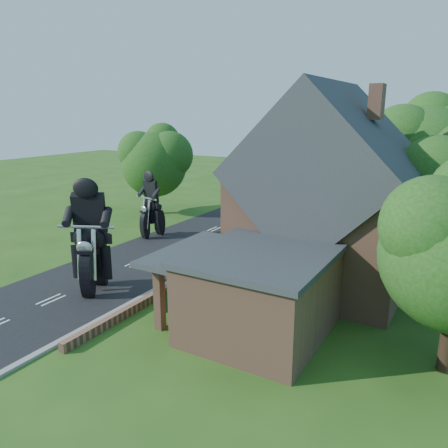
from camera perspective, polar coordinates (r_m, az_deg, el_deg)
The scene contains 17 objects.
ground at distance 24.57m, azimuth -16.17°, elevation -7.02°, with size 120.00×120.00×0.00m, color #274D15.
road at distance 24.57m, azimuth -16.17°, elevation -7.00°, with size 7.00×80.00×0.02m, color black.
kerb at distance 22.20m, azimuth -9.54°, elevation -8.82°, with size 0.30×80.00×0.12m, color gray.
garden_wall at distance 25.58m, azimuth -1.27°, elevation -5.09°, with size 0.30×22.00×0.40m, color #96644C.
house at distance 22.91m, azimuth 13.38°, elevation 2.95°, with size 9.54×8.64×10.24m.
annex at distance 17.77m, azimuth 4.38°, elevation -8.76°, with size 7.05×5.94×3.44m.
tree_behind_house at distance 31.91m, azimuth 25.48°, elevation 8.54°, with size 7.81×7.20×10.08m.
tree_behind_left at distance 33.96m, azimuth 15.32°, elevation 8.86°, with size 6.94×6.40×9.16m.
tree_far_road at distance 38.19m, azimuth -8.59°, elevation 8.43°, with size 6.08×5.60×7.84m.
shrub_a at distance 20.33m, azimuth -7.77°, elevation -9.49°, with size 0.90×0.90×1.10m, color #153711.
shrub_b at distance 22.19m, azimuth -3.79°, elevation -7.28°, with size 0.90×0.90×1.10m, color #153711.
shrub_c at distance 24.17m, azimuth -0.48°, elevation -5.39°, with size 0.90×0.90×1.10m, color #153711.
shrub_d at distance 28.36m, azimuth 4.68°, elevation -2.40°, with size 0.90×0.90×1.10m, color #153711.
shrub_e at distance 30.55m, azimuth 6.70°, elevation -1.22°, with size 0.90×0.90×1.10m, color #153711.
shrub_f at distance 32.79m, azimuth 8.45°, elevation -0.19°, with size 0.90×0.90×1.10m, color #153711.
motorcycle_lead at distance 22.78m, azimuth -16.60°, elevation -6.45°, with size 0.47×1.86×1.73m, color black, non-canonical shape.
motorcycle_follow at distance 31.65m, azimuth -9.31°, elevation -0.44°, with size 0.39×1.55×1.44m, color black, non-canonical shape.
Camera 1 is at (16.88, -15.55, 8.77)m, focal length 35.00 mm.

